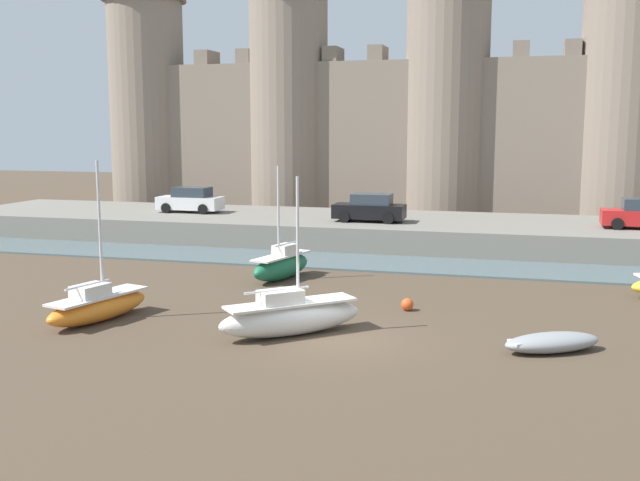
{
  "coord_description": "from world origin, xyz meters",
  "views": [
    {
      "loc": [
        5.76,
        -23.03,
        6.82
      ],
      "look_at": [
        -1.85,
        4.52,
        2.5
      ],
      "focal_mm": 42.0,
      "sensor_mm": 36.0,
      "label": 1
    }
  ],
  "objects": [
    {
      "name": "sailboat_near_channel_left",
      "position": [
        -8.76,
        -0.14,
        0.57
      ],
      "size": [
        2.35,
        4.67,
        5.7
      ],
      "color": "orange",
      "rests_on": "ground"
    },
    {
      "name": "sailboat_foreground_left",
      "position": [
        -4.8,
        8.67,
        0.65
      ],
      "size": [
        2.14,
        4.27,
        5.15
      ],
      "color": "#1E6B47",
      "rests_on": "ground"
    },
    {
      "name": "castle",
      "position": [
        -0.0,
        32.13,
        7.93
      ],
      "size": [
        54.4,
        6.63,
        20.66
      ],
      "color": "gray",
      "rests_on": "ground"
    },
    {
      "name": "car_quay_west",
      "position": [
        -14.93,
        20.74,
        2.22
      ],
      "size": [
        4.1,
        1.89,
        1.62
      ],
      "color": "silver",
      "rests_on": "quay_road"
    },
    {
      "name": "mooring_buoy_off_centre",
      "position": [
        1.62,
        4.29,
        0.24
      ],
      "size": [
        0.47,
        0.47,
        0.47
      ],
      "primitive_type": "sphere",
      "color": "#E04C1E",
      "rests_on": "ground"
    },
    {
      "name": "quay_road",
      "position": [
        0.0,
        20.79,
        0.72
      ],
      "size": [
        59.77,
        10.0,
        1.44
      ],
      "primitive_type": "cube",
      "color": "slate",
      "rests_on": "ground"
    },
    {
      "name": "sailboat_near_channel_right",
      "position": [
        -1.6,
        -0.07,
        0.65
      ],
      "size": [
        4.58,
        4.37,
        5.26
      ],
      "color": "silver",
      "rests_on": "ground"
    },
    {
      "name": "car_quay_centre_east",
      "position": [
        -2.89,
        19.08,
        2.22
      ],
      "size": [
        4.1,
        1.89,
        1.62
      ],
      "color": "black",
      "rests_on": "quay_road"
    },
    {
      "name": "water_channel",
      "position": [
        0.0,
        13.54,
        0.05
      ],
      "size": [
        80.0,
        4.5,
        0.1
      ],
      "primitive_type": "cube",
      "color": "slate",
      "rests_on": "ground"
    },
    {
      "name": "rowboat_foreground_centre",
      "position": [
        6.72,
        0.25,
        0.32
      ],
      "size": [
        3.3,
        2.54,
        0.6
      ],
      "color": "gray",
      "rests_on": "ground"
    },
    {
      "name": "ground_plane",
      "position": [
        0.0,
        0.0,
        0.0
      ],
      "size": [
        160.0,
        160.0,
        0.0
      ],
      "primitive_type": "plane",
      "color": "#4C3D2D"
    }
  ]
}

